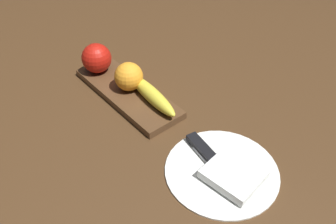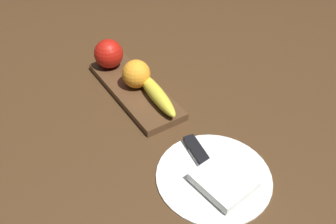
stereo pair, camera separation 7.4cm
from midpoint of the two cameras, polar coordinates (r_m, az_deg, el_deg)
The scene contains 8 objects.
ground_plane at distance 0.87m, azimuth -3.89°, elevation 3.05°, with size 2.40×2.40×0.00m, color #472E18.
fruit_tray at distance 0.87m, azimuth -3.54°, elevation 3.88°, with size 0.33×0.11×0.02m, color #52361F.
apple at distance 0.93m, azimuth -7.91°, elevation 9.74°, with size 0.08×0.08×0.08m, color #B8180F.
banana at distance 0.81m, azimuth 0.55°, elevation 3.08°, with size 0.19×0.04×0.04m, color yellow.
orange_near_apple at distance 0.84m, azimuth -2.86°, elevation 6.32°, with size 0.07×0.07×0.07m, color orange.
dinner_plate at distance 0.68m, azimuth 10.94°, elevation -10.67°, with size 0.23×0.23×0.01m, color white.
folded_napkin at distance 0.66m, azimuth 12.75°, elevation -11.51°, with size 0.10×0.09×0.02m, color white.
knife at distance 0.70m, azimuth 8.67°, elevation -7.68°, with size 0.18×0.05×0.01m.
Camera 2 is at (0.64, -0.30, 0.53)m, focal length 35.67 mm.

